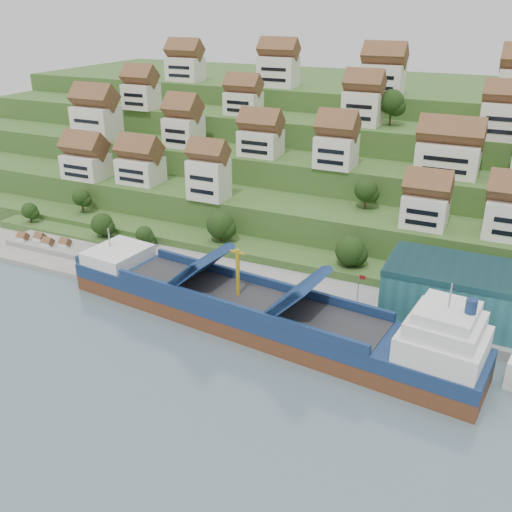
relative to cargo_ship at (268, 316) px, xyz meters
The scene contains 9 objects.
ground 5.41m from the cargo_ship, behind, with size 300.00×300.00×0.00m, color slate.
quay 21.87m from the cargo_ship, 43.40° to the left, with size 180.00×14.00×2.20m, color gray.
pebble_beach 63.41m from the cargo_ship, 169.13° to the left, with size 45.00×20.00×1.00m, color gray.
hillside 103.83m from the cargo_ship, 92.33° to the left, with size 260.00×128.00×31.00m.
hillside_village 64.41m from the cargo_ship, 92.59° to the left, with size 159.43×63.12×29.15m.
hillside_trees 46.59m from the cargo_ship, 91.22° to the left, with size 144.23×61.84×31.20m.
flagpole 17.45m from the cargo_ship, 35.55° to the left, with size 1.28×0.16×8.00m.
beach_huts 65.10m from the cargo_ship, behind, with size 14.40×3.70×2.20m.
cargo_ship is the anchor object (origin of this frame).
Camera 1 is at (40.67, -82.65, 55.94)m, focal length 40.00 mm.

